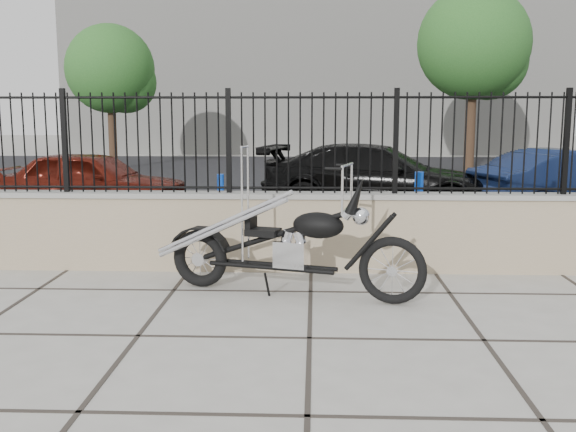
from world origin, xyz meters
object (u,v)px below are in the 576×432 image
at_px(car_red, 92,182).
at_px(car_blue, 573,183).
at_px(car_black, 377,178).
at_px(chopper_motorcycle, 287,220).

relative_size(car_red, car_blue, 0.95).
relative_size(car_black, car_blue, 1.19).
bearing_deg(car_blue, car_red, 72.69).
distance_m(car_red, car_black, 5.40).
distance_m(car_black, car_blue, 3.59).
bearing_deg(chopper_motorcycle, car_black, 92.72).
relative_size(car_red, car_black, 0.80).
relative_size(chopper_motorcycle, car_red, 0.75).
height_order(chopper_motorcycle, car_blue, chopper_motorcycle).
height_order(car_red, car_black, car_black).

